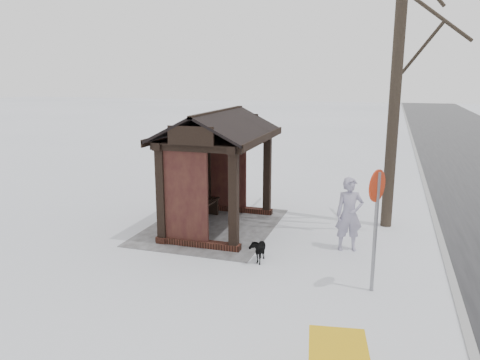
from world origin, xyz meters
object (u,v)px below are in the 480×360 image
(bus_shelter, at_px, (213,146))
(road_sign, at_px, (376,205))
(pedestrian, at_px, (349,214))
(dog, at_px, (258,249))

(bus_shelter, xyz_separation_m, road_sign, (2.62, 4.14, -0.49))
(road_sign, bearing_deg, bus_shelter, -98.13)
(bus_shelter, height_order, pedestrian, bus_shelter)
(pedestrian, bearing_deg, dog, -161.71)
(dog, bearing_deg, road_sign, -22.09)
(bus_shelter, distance_m, road_sign, 4.93)
(dog, bearing_deg, bus_shelter, 127.32)
(bus_shelter, relative_size, road_sign, 1.55)
(road_sign, bearing_deg, dog, -82.64)
(pedestrian, xyz_separation_m, road_sign, (2.01, 0.60, 0.82))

